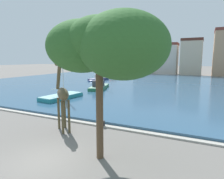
% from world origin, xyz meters
% --- Properties ---
extents(ground_plane, '(300.00, 300.00, 0.00)m').
position_xyz_m(ground_plane, '(0.00, 0.00, 0.00)').
color(ground_plane, slate).
extents(harbor_water, '(77.87, 50.16, 0.30)m').
position_xyz_m(harbor_water, '(0.00, 31.26, 0.15)').
color(harbor_water, '#2D5170').
rests_on(harbor_water, ground).
extents(quay_edge_coping, '(77.87, 0.50, 0.12)m').
position_xyz_m(quay_edge_coping, '(0.00, 5.93, 0.06)').
color(quay_edge_coping, '#ADA89E').
rests_on(quay_edge_coping, ground).
extents(giraffe_statue, '(2.56, 2.11, 5.10)m').
position_xyz_m(giraffe_statue, '(-1.88, 4.01, 2.60)').
color(giraffe_statue, '#4C4228').
rests_on(giraffe_statue, ground).
extents(sailboat_teal, '(2.67, 6.59, 7.73)m').
position_xyz_m(sailboat_teal, '(-8.56, 12.48, 0.43)').
color(sailboat_teal, teal).
rests_on(sailboat_teal, ground).
extents(sailboat_navy, '(2.76, 6.39, 6.20)m').
position_xyz_m(sailboat_navy, '(-14.98, 32.34, 0.53)').
color(sailboat_navy, navy).
rests_on(sailboat_navy, ground).
extents(sailboat_red, '(2.47, 5.99, 6.09)m').
position_xyz_m(sailboat_red, '(-15.85, 41.53, 0.50)').
color(sailboat_red, red).
rests_on(sailboat_red, ground).
extents(sailboat_green, '(4.10, 7.57, 7.18)m').
position_xyz_m(sailboat_green, '(-8.55, 21.60, 0.56)').
color(sailboat_green, '#236B42').
rests_on(sailboat_green, ground).
extents(shade_tree, '(6.33, 4.36, 7.40)m').
position_xyz_m(shade_tree, '(2.74, 1.79, 5.80)').
color(shade_tree, brown).
rests_on(shade_tree, ground).
extents(mooring_bollard, '(0.24, 0.24, 0.50)m').
position_xyz_m(mooring_bollard, '(0.47, 5.78, 0.25)').
color(mooring_bollard, '#232326').
rests_on(mooring_bollard, ground).
extents(townhouse_wide_warehouse, '(7.76, 6.71, 11.63)m').
position_xyz_m(townhouse_wide_warehouse, '(-11.74, 62.04, 5.83)').
color(townhouse_wide_warehouse, beige).
rests_on(townhouse_wide_warehouse, ground).
extents(townhouse_tall_gabled, '(6.77, 5.69, 10.34)m').
position_xyz_m(townhouse_tall_gabled, '(-4.43, 60.69, 5.19)').
color(townhouse_tall_gabled, beige).
rests_on(townhouse_tall_gabled, ground).
extents(townhouse_corner_house, '(6.28, 5.14, 11.31)m').
position_xyz_m(townhouse_corner_house, '(3.16, 58.73, 5.67)').
color(townhouse_corner_house, '#C6B293').
rests_on(townhouse_corner_house, ground).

